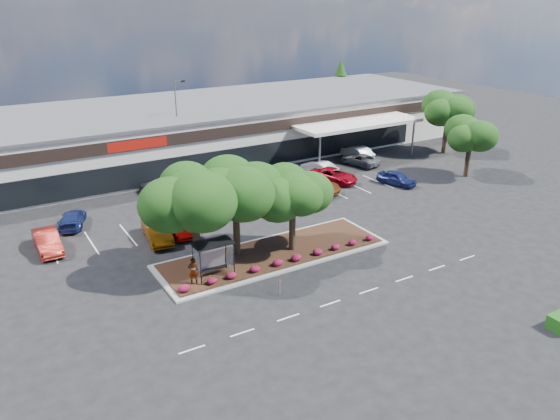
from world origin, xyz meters
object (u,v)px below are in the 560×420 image
light_pole (179,132)px  survey_stake (280,285)px  car_0 (47,241)px  car_1 (157,231)px

light_pole → survey_stake: 29.85m
survey_stake → car_0: size_ratio=0.21×
car_1 → light_pole: bearing=70.0°
car_0 → car_1: car_1 is taller
car_0 → car_1: size_ratio=0.96×
light_pole → car_1: size_ratio=2.02×
survey_stake → car_0: (-12.14, 14.98, 0.13)m
light_pole → car_0: size_ratio=2.11×
light_pole → survey_stake: bearing=-98.6°
car_0 → car_1: 8.36m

